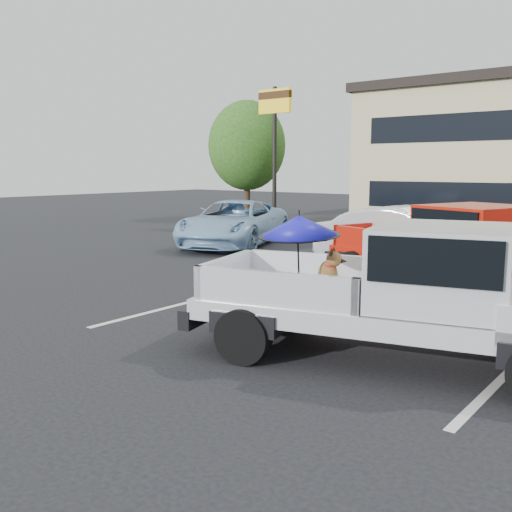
# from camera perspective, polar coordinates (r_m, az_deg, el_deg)

# --- Properties ---
(ground) EXTENTS (90.00, 90.00, 0.00)m
(ground) POSITION_cam_1_polar(r_m,az_deg,el_deg) (8.06, -0.75, -10.11)
(ground) COLOR black
(ground) RESTS_ON ground
(stripe_left) EXTENTS (0.12, 5.00, 0.01)m
(stripe_left) POSITION_cam_1_polar(r_m,az_deg,el_deg) (11.42, -6.07, -4.45)
(stripe_left) COLOR silver
(stripe_left) RESTS_ON ground
(motel_sign) EXTENTS (1.60, 0.22, 6.00)m
(motel_sign) POSITION_cam_1_polar(r_m,az_deg,el_deg) (24.90, 1.88, 13.50)
(motel_sign) COLOR black
(motel_sign) RESTS_ON ground
(tree_left) EXTENTS (3.96, 3.96, 6.02)m
(tree_left) POSITION_cam_1_polar(r_m,az_deg,el_deg) (29.67, -0.91, 10.97)
(tree_left) COLOR #332114
(tree_left) RESTS_ON ground
(silver_pickup) EXTENTS (6.00, 3.38, 2.06)m
(silver_pickup) POSITION_cam_1_polar(r_m,az_deg,el_deg) (7.83, 16.19, -3.04)
(silver_pickup) COLOR black
(silver_pickup) RESTS_ON ground
(red_pickup) EXTENTS (6.07, 3.74, 1.89)m
(red_pickup) POSITION_cam_1_polar(r_m,az_deg,el_deg) (12.13, 20.33, 0.77)
(red_pickup) COLOR black
(red_pickup) RESTS_ON ground
(silver_sedan) EXTENTS (5.13, 2.17, 1.65)m
(silver_sedan) POSITION_cam_1_polar(r_m,az_deg,el_deg) (14.64, 15.52, 1.46)
(silver_sedan) COLOR #B3B4BA
(silver_sedan) RESTS_ON ground
(blue_suv) EXTENTS (4.27, 6.03, 1.53)m
(blue_suv) POSITION_cam_1_polar(r_m,az_deg,el_deg) (19.34, -2.23, 3.31)
(blue_suv) COLOR #8FB5D6
(blue_suv) RESTS_ON ground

